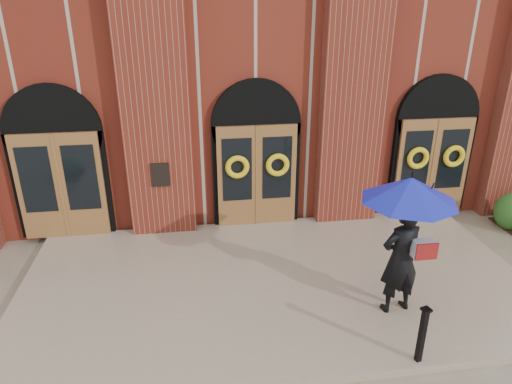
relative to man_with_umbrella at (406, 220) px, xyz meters
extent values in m
plane|color=gray|center=(-1.94, 1.07, -1.93)|extent=(90.00, 90.00, 0.00)
cube|color=gray|center=(-1.94, 1.22, -1.85)|extent=(10.00, 5.30, 0.15)
cube|color=maroon|center=(-1.94, 9.97, 1.57)|extent=(16.00, 12.00, 7.00)
cube|color=black|center=(-4.19, 3.54, -0.28)|extent=(0.40, 0.05, 0.55)
cube|color=maroon|center=(-4.19, 3.80, 1.57)|extent=(1.50, 0.45, 7.00)
cube|color=maroon|center=(0.31, 3.80, 1.57)|extent=(1.50, 0.45, 7.00)
cube|color=brown|center=(-6.44, 3.78, -0.53)|extent=(1.90, 0.10, 2.50)
cylinder|color=black|center=(-6.44, 3.92, 0.72)|extent=(2.10, 0.22, 2.10)
cube|color=brown|center=(-1.94, 3.78, -0.53)|extent=(1.90, 0.10, 2.50)
cylinder|color=black|center=(-1.94, 3.92, 0.72)|extent=(2.10, 0.22, 2.10)
cube|color=brown|center=(2.56, 3.78, -0.53)|extent=(1.90, 0.10, 2.50)
cylinder|color=black|center=(2.56, 3.92, 0.72)|extent=(2.10, 0.22, 2.10)
torus|color=yellow|center=(-2.42, 3.66, -0.23)|extent=(0.57, 0.13, 0.57)
torus|color=yellow|center=(-1.46, 3.66, -0.23)|extent=(0.57, 0.13, 0.57)
torus|color=yellow|center=(2.08, 3.66, -0.23)|extent=(0.57, 0.13, 0.57)
torus|color=yellow|center=(3.04, 3.66, -0.23)|extent=(0.57, 0.13, 0.57)
imported|color=black|center=(0.00, 0.00, -0.74)|extent=(0.83, 0.62, 2.07)
cone|color=#151DA9|center=(0.00, 0.00, 0.55)|extent=(1.85, 1.85, 0.41)
cylinder|color=black|center=(0.05, -0.05, 0.01)|extent=(0.02, 0.02, 0.68)
cube|color=#ACAEB1|center=(0.30, -0.16, -0.47)|extent=(0.41, 0.26, 0.30)
cube|color=maroon|center=(0.30, -0.27, -0.47)|extent=(0.38, 0.09, 0.30)
cube|color=black|center=(-0.18, -1.28, -1.31)|extent=(0.10, 0.10, 0.93)
cube|color=black|center=(-0.18, -1.28, -0.82)|extent=(0.16, 0.16, 0.04)
camera|label=1|loc=(-3.47, -6.35, 3.37)|focal=32.00mm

